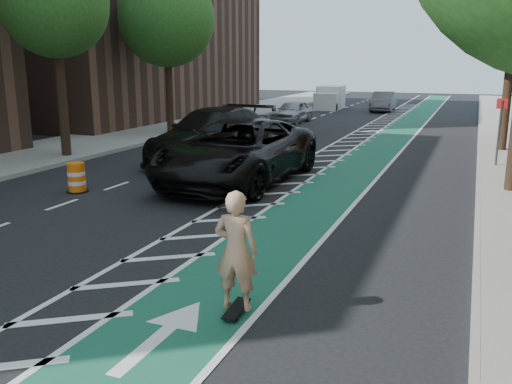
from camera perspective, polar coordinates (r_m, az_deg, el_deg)
The scene contains 19 objects.
ground at distance 11.54m, azimuth -15.63°, elevation -5.71°, with size 120.00×120.00×0.00m, color black.
bike_lane at distance 19.29m, azimuth 10.27°, elevation 2.30°, with size 2.00×90.00×0.01m, color #18553F.
buffer_strip at distance 19.64m, azimuth 5.98°, elevation 2.64°, with size 1.40×90.00×0.01m, color silver.
sidewalk_left at distance 24.96m, azimuth -19.13°, elevation 4.47°, with size 5.00×90.00×0.15m, color gray.
curb_right at distance 18.91m, azimuth 22.36°, elevation 1.49°, with size 0.12×90.00×0.16m, color gray.
curb_left at distance 23.43m, azimuth -14.58°, elevation 4.24°, with size 0.12×90.00×0.16m, color gray.
tree_l_c at distance 22.23m, azimuth -20.56°, elevation 18.10°, with size 4.20×4.20×7.90m.
tree_l_d at distance 28.69m, azimuth -9.30°, elevation 17.55°, with size 4.20×4.20×7.90m.
sign_post at distance 20.70m, azimuth 24.23°, elevation 5.86°, with size 0.35×0.08×2.47m.
skateboard at distance 8.36m, azimuth -2.06°, elevation -12.16°, with size 0.28×0.78×0.10m.
skateboarder at distance 8.00m, azimuth -2.12°, elevation -6.17°, with size 0.66×0.44×1.82m, color tan.
suv_near at distance 16.98m, azimuth -1.89°, elevation 4.31°, with size 3.23×7.01×1.95m, color black.
suv_far at distance 20.77m, azimuth -4.49°, elevation 6.02°, with size 2.76×6.80×1.97m, color black.
car_silver at distance 33.94m, azimuth 3.87°, elevation 8.45°, with size 1.61×4.01×1.37m, color #9A9BA0.
car_grey at distance 42.78m, azimuth 13.27°, elevation 9.25°, with size 1.55×4.44×1.46m, color slate.
box_truck at distance 44.31m, azimuth 7.77°, elevation 9.73°, with size 2.21×4.38×1.77m.
barrel_a at distance 16.56m, azimuth -18.36°, elevation 1.38°, with size 0.63×0.63×0.86m.
barrel_b at distance 22.65m, azimuth -5.58°, elevation 5.22°, with size 0.68×0.68×0.93m.
barrel_c at distance 25.03m, azimuth 0.27°, elevation 6.05°, with size 0.65×0.65×0.89m.
Camera 1 is at (6.79, -8.55, 3.72)m, focal length 38.00 mm.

